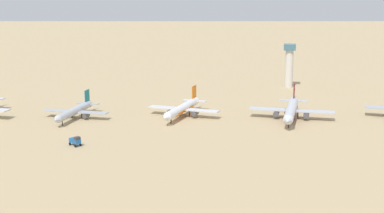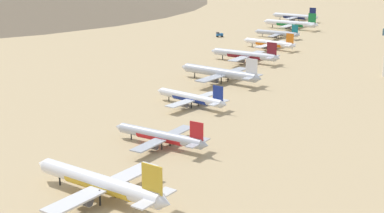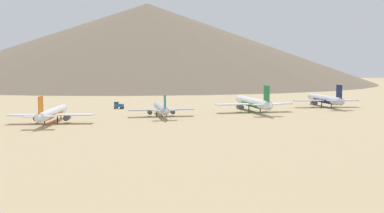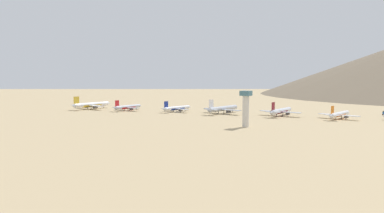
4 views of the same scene
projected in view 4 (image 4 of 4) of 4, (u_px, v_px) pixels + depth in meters
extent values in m
plane|color=tan|center=(278.00, 116.00, 340.98)|extent=(2472.98, 2472.98, 0.00)
cylinder|color=white|center=(339.00, 114.00, 318.87)|extent=(37.00, 10.06, 3.89)
cone|color=white|center=(348.00, 112.00, 333.72)|extent=(3.87, 4.31, 3.81)
cone|color=white|center=(331.00, 116.00, 304.17)|extent=(3.42, 3.94, 3.50)
cube|color=orange|center=(332.00, 110.00, 306.51)|extent=(5.61, 1.30, 7.17)
cube|color=silver|center=(332.00, 115.00, 306.41)|extent=(5.30, 12.67, 0.37)
cube|color=silver|center=(339.00, 115.00, 317.79)|extent=(10.92, 35.19, 0.46)
cylinder|color=#4C4C54|center=(332.00, 116.00, 322.62)|extent=(4.64, 3.05, 2.36)
cylinder|color=#4C4C54|center=(346.00, 117.00, 314.41)|extent=(4.64, 3.05, 2.36)
cylinder|color=black|center=(345.00, 115.00, 329.43)|extent=(0.45, 0.45, 3.91)
cylinder|color=black|center=(335.00, 117.00, 318.95)|extent=(0.45, 0.45, 3.91)
cylinder|color=black|center=(341.00, 117.00, 315.40)|extent=(0.45, 0.45, 3.91)
cylinder|color=orange|center=(339.00, 114.00, 318.89)|extent=(20.65, 7.27, 3.90)
cylinder|color=silver|center=(281.00, 111.00, 342.28)|extent=(41.61, 6.74, 4.37)
cone|color=silver|center=(290.00, 109.00, 360.54)|extent=(3.92, 4.49, 4.29)
cone|color=silver|center=(271.00, 113.00, 324.20)|extent=(3.44, 4.11, 3.94)
cube|color=maroon|center=(273.00, 107.00, 327.12)|extent=(6.34, 0.76, 8.06)
cube|color=#B6BBC5|center=(273.00, 112.00, 326.96)|extent=(4.47, 14.00, 0.41)
cube|color=#B6BBC5|center=(280.00, 112.00, 340.95)|extent=(7.99, 39.39, 0.52)
cylinder|color=#4C4C54|center=(274.00, 113.00, 345.84)|extent=(4.98, 2.92, 2.65)
cylinder|color=#4C4C54|center=(288.00, 114.00, 337.82)|extent=(4.98, 2.92, 2.65)
cylinder|color=black|center=(287.00, 112.00, 355.25)|extent=(0.51, 0.51, 4.40)
cylinder|color=black|center=(277.00, 114.00, 341.91)|extent=(0.51, 0.51, 4.40)
cylinder|color=black|center=(283.00, 114.00, 338.44)|extent=(0.51, 0.51, 4.40)
cylinder|color=maroon|center=(281.00, 111.00, 342.31)|extent=(23.00, 5.68, 4.38)
cylinder|color=#B2B7C1|center=(223.00, 108.00, 362.68)|extent=(44.36, 10.57, 4.66)
cone|color=#B2B7C1|center=(236.00, 107.00, 381.00)|extent=(4.50, 5.05, 4.57)
cone|color=#B2B7C1|center=(208.00, 110.00, 344.56)|extent=(3.97, 4.62, 4.19)
cube|color=white|center=(211.00, 104.00, 347.45)|extent=(6.74, 1.34, 8.58)
cube|color=#A4A8B2|center=(211.00, 109.00, 347.32)|extent=(5.87, 15.11, 0.44)
cube|color=#A4A8B2|center=(222.00, 109.00, 361.35)|extent=(11.70, 42.13, 0.55)
cylinder|color=#4C4C54|center=(216.00, 111.00, 366.97)|extent=(5.48, 3.49, 2.82)
cylinder|color=#4C4C54|center=(229.00, 112.00, 357.52)|extent=(5.48, 3.49, 2.82)
cylinder|color=black|center=(232.00, 110.00, 375.71)|extent=(0.54, 0.54, 4.68)
cylinder|color=black|center=(219.00, 111.00, 362.63)|extent=(0.54, 0.54, 4.68)
cylinder|color=black|center=(224.00, 112.00, 358.54)|extent=(0.54, 0.54, 4.68)
cylinder|color=silver|center=(177.00, 108.00, 380.45)|extent=(35.05, 9.76, 3.69)
cone|color=silver|center=(189.00, 107.00, 394.44)|extent=(3.69, 4.10, 3.62)
cone|color=silver|center=(164.00, 109.00, 366.60)|extent=(3.26, 3.74, 3.32)
cube|color=navy|center=(166.00, 105.00, 368.80)|extent=(5.32, 1.27, 6.80)
cube|color=silver|center=(166.00, 109.00, 368.71)|extent=(5.10, 12.01, 0.35)
cube|color=silver|center=(176.00, 109.00, 379.44)|extent=(10.56, 33.34, 0.44)
cylinder|color=#4C4C54|center=(173.00, 110.00, 384.04)|extent=(4.41, 2.91, 2.23)
cylinder|color=#4C4C54|center=(180.00, 110.00, 376.20)|extent=(4.41, 2.91, 2.23)
cylinder|color=black|center=(186.00, 109.00, 390.40)|extent=(0.43, 0.43, 3.71)
cylinder|color=black|center=(174.00, 110.00, 380.55)|extent=(0.43, 0.43, 3.71)
cylinder|color=black|center=(177.00, 110.00, 377.16)|extent=(0.43, 0.43, 3.71)
cylinder|color=navy|center=(177.00, 108.00, 380.47)|extent=(19.57, 7.01, 3.70)
cylinder|color=#B2B7C1|center=(128.00, 107.00, 393.99)|extent=(35.41, 5.61, 3.72)
cone|color=#B2B7C1|center=(140.00, 106.00, 409.58)|extent=(3.33, 3.81, 3.65)
cone|color=#B2B7C1|center=(115.00, 108.00, 378.57)|extent=(2.92, 3.49, 3.35)
cube|color=red|center=(117.00, 104.00, 381.06)|extent=(5.40, 0.63, 6.86)
cube|color=#A4A8B2|center=(117.00, 107.00, 380.92)|extent=(3.76, 11.90, 0.35)
cube|color=#A4A8B2|center=(127.00, 107.00, 392.86)|extent=(6.68, 33.51, 0.44)
cylinder|color=#4C4C54|center=(124.00, 108.00, 397.00)|extent=(4.23, 2.47, 2.25)
cylinder|color=#4C4C54|center=(131.00, 109.00, 390.22)|extent=(4.23, 2.47, 2.25)
cylinder|color=black|center=(137.00, 108.00, 405.06)|extent=(0.43, 0.43, 3.74)
cylinder|color=black|center=(125.00, 109.00, 393.67)|extent=(0.43, 0.43, 3.74)
cylinder|color=black|center=(128.00, 109.00, 390.73)|extent=(0.43, 0.43, 3.74)
cylinder|color=red|center=(128.00, 107.00, 394.02)|extent=(19.56, 4.77, 3.73)
cylinder|color=white|center=(92.00, 104.00, 411.05)|extent=(44.58, 9.15, 4.68)
cone|color=white|center=(109.00, 103.00, 429.96)|extent=(4.39, 4.96, 4.59)
cone|color=white|center=(73.00, 106.00, 392.33)|extent=(3.86, 4.54, 4.21)
cube|color=gold|center=(76.00, 101.00, 395.34)|extent=(6.78, 1.11, 8.62)
cube|color=silver|center=(76.00, 105.00, 395.19)|extent=(5.42, 15.10, 0.44)
cube|color=silver|center=(90.00, 105.00, 409.67)|extent=(10.37, 42.28, 0.55)
cylinder|color=#4C4C54|center=(87.00, 106.00, 415.14)|extent=(5.43, 3.34, 2.83)
cylinder|color=#4C4C54|center=(95.00, 107.00, 406.04)|extent=(5.43, 3.34, 2.83)
cylinder|color=black|center=(104.00, 106.00, 424.49)|extent=(0.54, 0.54, 4.70)
cylinder|color=black|center=(88.00, 107.00, 410.85)|extent=(0.54, 0.54, 4.70)
cylinder|color=black|center=(91.00, 107.00, 406.91)|extent=(0.54, 0.54, 4.70)
cylinder|color=gold|center=(92.00, 105.00, 411.08)|extent=(24.73, 7.13, 4.69)
cube|color=#333338|center=(384.00, 112.00, 349.70)|extent=(2.73, 2.67, 1.10)
cylinder|color=black|center=(383.00, 115.00, 349.77)|extent=(0.93, 1.10, 1.10)
cylinder|color=beige|center=(246.00, 111.00, 268.69)|extent=(4.80, 4.80, 23.08)
cube|color=#3F6B7A|center=(246.00, 93.00, 267.55)|extent=(7.20, 7.20, 3.60)
cone|color=#847056|center=(364.00, 78.00, 866.34)|extent=(315.07, 315.07, 62.63)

